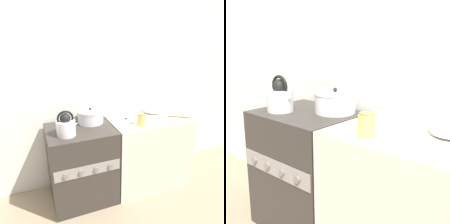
# 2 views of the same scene
# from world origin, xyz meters

# --- Properties ---
(wall_back) EXTENTS (7.00, 0.06, 2.50)m
(wall_back) POSITION_xyz_m (0.00, 0.61, 1.25)
(wall_back) COLOR silver
(wall_back) RESTS_ON ground_plane
(stove) EXTENTS (0.66, 0.57, 0.83)m
(stove) POSITION_xyz_m (-0.00, 0.27, 0.41)
(stove) COLOR #332D28
(stove) RESTS_ON ground_plane
(counter) EXTENTS (0.90, 0.54, 0.83)m
(counter) POSITION_xyz_m (0.79, 0.27, 0.41)
(counter) COLOR beige
(counter) RESTS_ON ground_plane
(kettle) EXTENTS (0.22, 0.18, 0.24)m
(kettle) POSITION_xyz_m (-0.15, 0.17, 0.92)
(kettle) COLOR silver
(kettle) RESTS_ON stove
(cooking_pot) EXTENTS (0.28, 0.28, 0.17)m
(cooking_pot) POSITION_xyz_m (0.15, 0.39, 0.89)
(cooking_pot) COLOR silver
(cooking_pot) RESTS_ON stove
(storage_jar) EXTENTS (0.09, 0.09, 0.13)m
(storage_jar) POSITION_xyz_m (0.61, 0.12, 0.89)
(storage_jar) COLOR #E0CC66
(storage_jar) RESTS_ON counter
(loose_pot_lid) EXTENTS (0.19, 0.19, 0.03)m
(loose_pot_lid) POSITION_xyz_m (0.52, 0.30, 0.83)
(loose_pot_lid) COLOR silver
(loose_pot_lid) RESTS_ON counter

